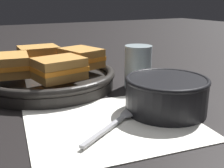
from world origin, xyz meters
TOP-DOWN VIEW (x-y plane):
  - ground_plane at (0.00, 0.00)m, footprint 4.00×4.00m
  - napkin at (-0.02, -0.08)m, footprint 0.32×0.28m
  - soup_bowl at (0.09, -0.08)m, footprint 0.16×0.16m
  - spoon at (0.00, -0.07)m, footprint 0.16×0.11m
  - skillet at (-0.06, 0.19)m, footprint 0.32×0.46m
  - sandwich_near_left at (-0.06, 0.10)m, footprint 0.11×0.09m
  - sandwich_near_right at (0.03, 0.18)m, footprint 0.10×0.12m
  - sandwich_far_left at (-0.06, 0.27)m, footprint 0.10×0.08m
  - sandwich_far_right at (-0.14, 0.18)m, footprint 0.09×0.11m
  - drinking_glass at (0.13, 0.08)m, footprint 0.06×0.06m

SIDE VIEW (x-z plane):
  - ground_plane at x=0.00m, z-range 0.00..0.00m
  - napkin at x=-0.02m, z-range 0.00..0.00m
  - spoon at x=0.00m, z-range 0.00..0.01m
  - skillet at x=-0.06m, z-range 0.00..0.04m
  - soup_bowl at x=0.09m, z-range 0.00..0.07m
  - drinking_glass at x=0.13m, z-range 0.00..0.10m
  - sandwich_near_left at x=-0.06m, z-range 0.04..0.09m
  - sandwich_near_right at x=0.03m, z-range 0.04..0.09m
  - sandwich_far_left at x=-0.06m, z-range 0.04..0.09m
  - sandwich_far_right at x=-0.14m, z-range 0.04..0.09m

